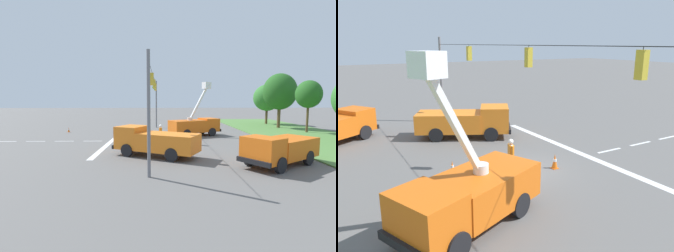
# 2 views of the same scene
# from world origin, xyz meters

# --- Properties ---
(ground_plane) EXTENTS (200.00, 200.00, 0.00)m
(ground_plane) POSITION_xyz_m (0.00, 0.00, 0.00)
(ground_plane) COLOR #605E5B
(grass_verge) EXTENTS (56.00, 12.00, 0.10)m
(grass_verge) POSITION_xyz_m (0.00, 18.00, 0.05)
(grass_verge) COLOR #517F3D
(grass_verge) RESTS_ON ground
(lane_markings) EXTENTS (17.60, 15.25, 0.01)m
(lane_markings) POSITION_xyz_m (0.00, -6.04, 0.00)
(lane_markings) COLOR silver
(lane_markings) RESTS_ON ground
(signal_gantry) EXTENTS (26.20, 0.33, 7.20)m
(signal_gantry) POSITION_xyz_m (-0.03, -0.00, 4.43)
(signal_gantry) COLOR slate
(signal_gantry) RESTS_ON ground
(tree_far_west) EXTENTS (4.62, 4.64, 6.94)m
(tree_far_west) POSITION_xyz_m (-17.54, 19.20, 4.63)
(tree_far_west) COLOR brown
(tree_far_west) RESTS_ON ground
(tree_west) EXTENTS (4.65, 4.94, 8.26)m
(tree_west) POSITION_xyz_m (-11.46, 18.61, 5.52)
(tree_west) COLOR brown
(tree_west) RESTS_ON ground
(tree_centre) EXTENTS (3.46, 3.18, 6.86)m
(tree_centre) POSITION_xyz_m (-5.90, 19.86, 5.04)
(tree_centre) COLOR brown
(tree_centre) RESTS_ON ground
(utility_truck_bucket_lift) EXTENTS (4.62, 6.55, 6.48)m
(utility_truck_bucket_lift) POSITION_xyz_m (-3.73, 4.83, 1.35)
(utility_truck_bucket_lift) COLOR orange
(utility_truck_bucket_lift) RESTS_ON ground
(utility_truck_support_near) EXTENTS (5.21, 7.05, 2.28)m
(utility_truck_support_near) POSITION_xyz_m (7.46, 0.18, 1.22)
(utility_truck_support_near) COLOR orange
(utility_truck_support_near) RESTS_ON ground
(utility_truck_support_far) EXTENTS (5.33, 6.27, 2.10)m
(utility_truck_support_far) POSITION_xyz_m (10.61, 8.66, 1.16)
(utility_truck_support_far) COLOR orange
(utility_truck_support_far) RESTS_ON ground
(road_worker) EXTENTS (0.64, 0.31, 1.77)m
(road_worker) POSITION_xyz_m (0.25, 0.65, 1.00)
(road_worker) COLOR #383842
(road_worker) RESTS_ON ground
(traffic_cone_foreground_left) EXTENTS (0.36, 0.36, 0.70)m
(traffic_cone_foreground_left) POSITION_xyz_m (1.41, 3.55, 0.34)
(traffic_cone_foreground_left) COLOR orange
(traffic_cone_foreground_left) RESTS_ON ground
(traffic_cone_foreground_right) EXTENTS (0.36, 0.36, 0.64)m
(traffic_cone_foreground_right) POSITION_xyz_m (-7.68, -11.74, 0.31)
(traffic_cone_foreground_right) COLOR orange
(traffic_cone_foreground_right) RESTS_ON ground
(traffic_cone_mid_left) EXTENTS (0.36, 0.36, 0.79)m
(traffic_cone_mid_left) POSITION_xyz_m (-1.04, 0.67, 0.39)
(traffic_cone_mid_left) COLOR orange
(traffic_cone_mid_left) RESTS_ON ground
(traffic_cone_mid_right) EXTENTS (0.36, 0.36, 0.83)m
(traffic_cone_mid_right) POSITION_xyz_m (-0.68, -1.60, 0.41)
(traffic_cone_mid_right) COLOR orange
(traffic_cone_mid_right) RESTS_ON ground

